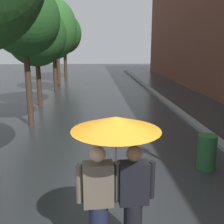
% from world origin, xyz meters
% --- Properties ---
extents(kerb_strip, '(0.30, 36.00, 0.12)m').
position_xyz_m(kerb_strip, '(3.20, 10.00, 0.06)').
color(kerb_strip, slate).
rests_on(kerb_strip, ground).
extents(street_tree_1, '(2.43, 2.43, 5.02)m').
position_xyz_m(street_tree_1, '(-2.83, 6.92, 3.74)').
color(street_tree_1, '#473323').
rests_on(street_tree_1, ground).
extents(street_tree_2, '(2.79, 2.79, 4.77)m').
position_xyz_m(street_tree_2, '(-3.12, 10.37, 3.32)').
color(street_tree_2, '#473323').
rests_on(street_tree_2, ground).
extents(street_tree_3, '(2.92, 2.92, 5.66)m').
position_xyz_m(street_tree_3, '(-2.89, 14.60, 3.82)').
color(street_tree_3, '#473323').
rests_on(street_tree_3, ground).
extents(street_tree_4, '(2.63, 2.63, 6.01)m').
position_xyz_m(street_tree_4, '(-3.17, 18.77, 4.34)').
color(street_tree_4, '#473323').
rests_on(street_tree_4, ground).
extents(street_tree_5, '(3.03, 3.03, 5.60)m').
position_xyz_m(street_tree_5, '(-2.97, 22.39, 3.83)').
color(street_tree_5, '#473323').
rests_on(street_tree_5, ground).
extents(couple_under_umbrella, '(1.16, 1.16, 2.02)m').
position_xyz_m(couple_under_umbrella, '(-0.27, 0.38, 1.38)').
color(couple_under_umbrella, '#1E233D').
rests_on(couple_under_umbrella, ground).
extents(litter_bin, '(0.44, 0.44, 0.85)m').
position_xyz_m(litter_bin, '(2.12, 2.96, 0.42)').
color(litter_bin, '#1E4C28').
rests_on(litter_bin, ground).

